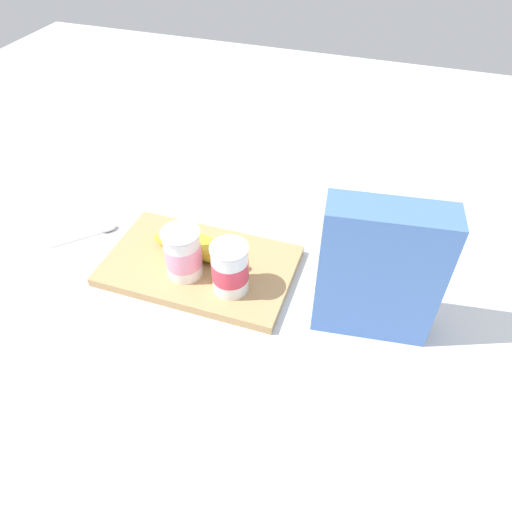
% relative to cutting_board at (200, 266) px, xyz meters
% --- Properties ---
extents(ground_plane, '(2.40, 2.40, 0.00)m').
position_rel_cutting_board_xyz_m(ground_plane, '(0.00, 0.00, -0.01)').
color(ground_plane, silver).
extents(cutting_board, '(0.36, 0.22, 0.02)m').
position_rel_cutting_board_xyz_m(cutting_board, '(0.00, 0.00, 0.00)').
color(cutting_board, tan).
rests_on(cutting_board, ground_plane).
extents(cereal_box, '(0.19, 0.09, 0.25)m').
position_rel_cutting_board_xyz_m(cereal_box, '(-0.33, 0.03, 0.11)').
color(cereal_box, '#4770B7').
rests_on(cereal_box, ground_plane).
extents(yogurt_cup_front, '(0.07, 0.07, 0.10)m').
position_rel_cutting_board_xyz_m(yogurt_cup_front, '(-0.08, 0.04, 0.06)').
color(yogurt_cup_front, white).
rests_on(yogurt_cup_front, cutting_board).
extents(yogurt_cup_back, '(0.07, 0.07, 0.10)m').
position_rel_cutting_board_xyz_m(yogurt_cup_back, '(0.01, 0.03, 0.06)').
color(yogurt_cup_back, white).
rests_on(yogurt_cup_back, cutting_board).
extents(banana_bunch, '(0.20, 0.08, 0.04)m').
position_rel_cutting_board_xyz_m(banana_bunch, '(0.00, -0.02, 0.03)').
color(banana_bunch, gold).
rests_on(banana_bunch, cutting_board).
extents(spoon, '(0.11, 0.11, 0.01)m').
position_rel_cutting_board_xyz_m(spoon, '(0.25, -0.03, -0.00)').
color(spoon, silver).
rests_on(spoon, ground_plane).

